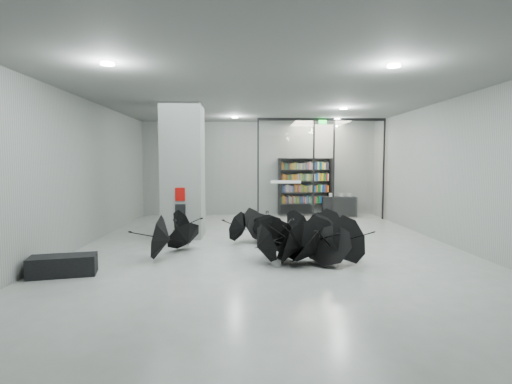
{
  "coord_description": "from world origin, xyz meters",
  "views": [
    {
      "loc": [
        -0.64,
        -10.0,
        2.27
      ],
      "look_at": [
        -0.3,
        1.5,
        1.4
      ],
      "focal_mm": 27.6,
      "sensor_mm": 36.0,
      "label": 1
    }
  ],
  "objects_px": {
    "column": "(183,171)",
    "shop_counter": "(339,207)",
    "bookshelf": "(305,187)",
    "umbrella_cluster": "(280,241)",
    "bench": "(63,266)"
  },
  "relations": [
    {
      "from": "bookshelf",
      "to": "umbrella_cluster",
      "type": "distance_m",
      "value": 7.34
    },
    {
      "from": "column",
      "to": "shop_counter",
      "type": "height_order",
      "value": "column"
    },
    {
      "from": "bench",
      "to": "shop_counter",
      "type": "distance_m",
      "value": 11.38
    },
    {
      "from": "column",
      "to": "umbrella_cluster",
      "type": "height_order",
      "value": "column"
    },
    {
      "from": "bookshelf",
      "to": "shop_counter",
      "type": "relative_size",
      "value": 1.76
    },
    {
      "from": "column",
      "to": "shop_counter",
      "type": "relative_size",
      "value": 2.87
    },
    {
      "from": "bench",
      "to": "shop_counter",
      "type": "bearing_deg",
      "value": 34.58
    },
    {
      "from": "umbrella_cluster",
      "to": "column",
      "type": "bearing_deg",
      "value": 139.73
    },
    {
      "from": "column",
      "to": "umbrella_cluster",
      "type": "relative_size",
      "value": 0.73
    },
    {
      "from": "bookshelf",
      "to": "bench",
      "type": "bearing_deg",
      "value": -133.89
    },
    {
      "from": "column",
      "to": "shop_counter",
      "type": "xyz_separation_m",
      "value": [
        5.84,
        4.3,
        -1.58
      ]
    },
    {
      "from": "bookshelf",
      "to": "shop_counter",
      "type": "distance_m",
      "value": 1.67
    },
    {
      "from": "bookshelf",
      "to": "umbrella_cluster",
      "type": "relative_size",
      "value": 0.45
    },
    {
      "from": "shop_counter",
      "to": "umbrella_cluster",
      "type": "relative_size",
      "value": 0.25
    },
    {
      "from": "shop_counter",
      "to": "bookshelf",
      "type": "bearing_deg",
      "value": 167.26
    }
  ]
}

